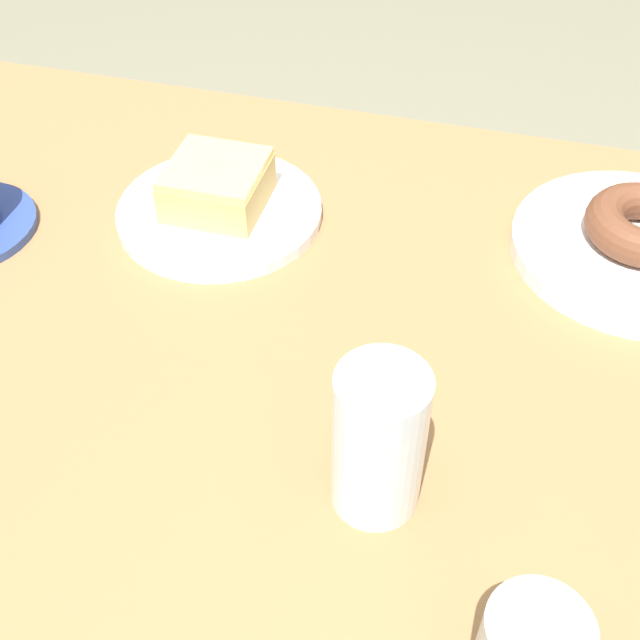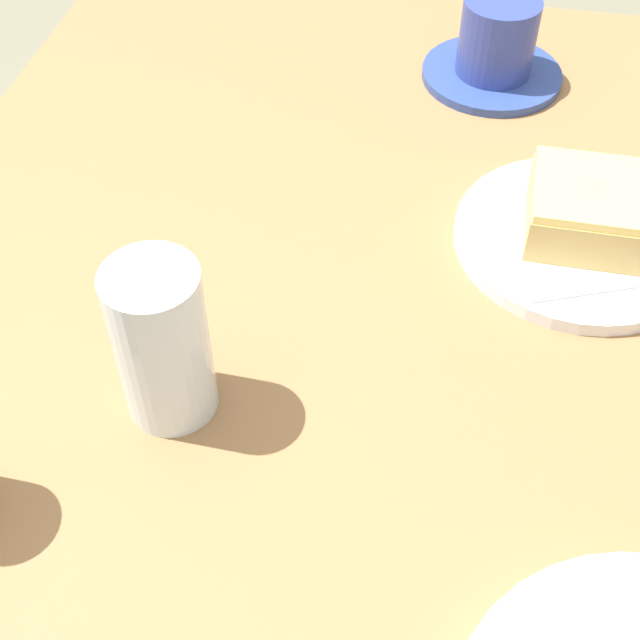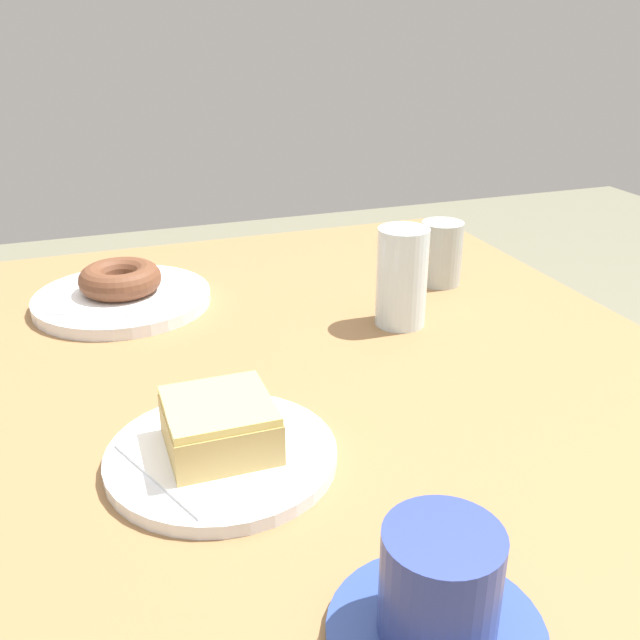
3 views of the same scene
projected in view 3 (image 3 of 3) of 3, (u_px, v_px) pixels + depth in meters
table at (342, 433)px, 0.79m from camera, size 0.99×0.76×0.71m
plate_chocolate_ring at (123, 299)px, 0.92m from camera, size 0.22×0.22×0.02m
napkin_chocolate_ring at (122, 293)px, 0.91m from camera, size 0.19×0.19×0.00m
donut_chocolate_ring at (120, 279)px, 0.91m from camera, size 0.10×0.10×0.03m
plate_glazed_square at (222, 456)px, 0.60m from camera, size 0.19×0.19×0.01m
napkin_glazed_square at (221, 448)px, 0.60m from camera, size 0.17×0.17×0.00m
donut_glazed_square at (220, 425)px, 0.59m from camera, size 0.09×0.09×0.04m
water_glass at (402, 277)px, 0.84m from camera, size 0.06×0.06×0.12m
coffee_cup at (439, 596)px, 0.42m from camera, size 0.13×0.13×0.08m
sugar_jar at (441, 253)px, 0.98m from camera, size 0.06×0.06×0.09m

